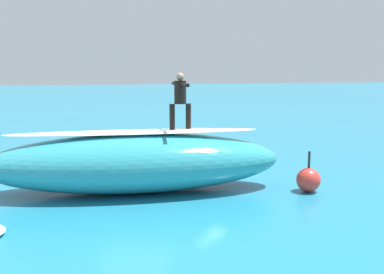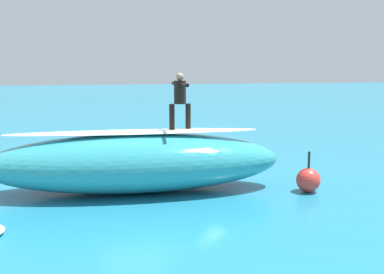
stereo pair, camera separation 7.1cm
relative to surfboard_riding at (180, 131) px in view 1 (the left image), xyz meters
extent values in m
plane|color=teal|center=(0.90, -1.97, -1.59)|extent=(120.00, 120.00, 0.00)
ellipsoid|color=teal|center=(1.20, -0.02, -0.82)|extent=(7.78, 2.53, 1.54)
ellipsoid|color=white|center=(1.20, -0.02, -0.01)|extent=(6.59, 0.96, 0.08)
ellipsoid|color=#EAE5C6|center=(0.00, 0.00, 0.00)|extent=(2.05, 0.70, 0.10)
cylinder|color=black|center=(0.22, 0.02, 0.38)|extent=(0.14, 0.14, 0.66)
cylinder|color=black|center=(-0.22, -0.02, 0.38)|extent=(0.14, 0.14, 0.66)
cylinder|color=black|center=(0.00, 0.00, 1.01)|extent=(0.35, 0.35, 0.60)
sphere|color=tan|center=(0.00, 0.00, 1.41)|extent=(0.20, 0.20, 0.20)
cylinder|color=black|center=(-0.05, 0.42, 1.22)|extent=(0.15, 0.54, 0.09)
cylinder|color=black|center=(0.05, -0.42, 1.22)|extent=(0.15, 0.54, 0.09)
ellipsoid|color=yellow|center=(-1.13, -2.66, -1.55)|extent=(1.52, 2.46, 0.07)
cylinder|color=black|center=(-1.13, -2.66, -1.38)|extent=(0.55, 0.80, 0.27)
sphere|color=#936B4C|center=(-1.32, -3.08, -1.33)|extent=(0.19, 0.19, 0.19)
cylinder|color=black|center=(-0.92, -2.00, -1.46)|extent=(0.36, 0.62, 0.12)
cylinder|color=black|center=(-0.78, -2.06, -1.46)|extent=(0.36, 0.62, 0.12)
sphere|color=red|center=(-3.26, 0.86, -1.27)|extent=(0.64, 0.64, 0.64)
cylinder|color=#262626|center=(-3.26, 0.86, -0.73)|extent=(0.06, 0.06, 0.44)
ellipsoid|color=white|center=(4.11, -3.14, -1.54)|extent=(0.72, 0.63, 0.09)
camera|label=1|loc=(2.04, 12.24, 1.78)|focal=44.57mm
camera|label=2|loc=(1.97, 12.25, 1.78)|focal=44.57mm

